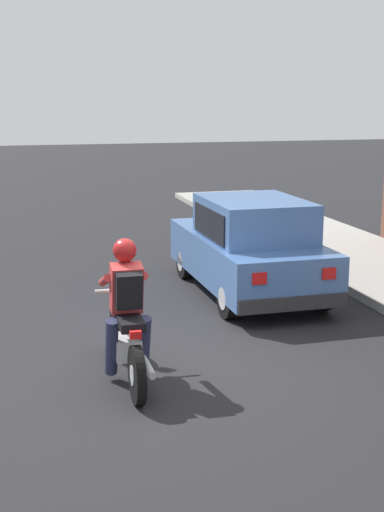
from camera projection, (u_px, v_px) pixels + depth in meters
ground_plane at (177, 367)px, 8.38m from camera, size 80.00×80.00×0.00m
motorcycle_with_rider at (126, 321)px, 7.90m from camera, size 0.56×2.02×1.62m
car_hatchback at (249, 248)px, 11.32m from camera, size 1.66×3.79×1.57m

